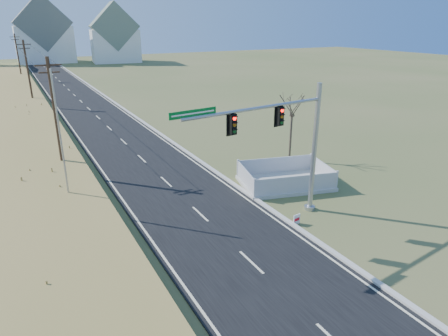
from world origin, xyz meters
The scene contains 13 objects.
ground centered at (0.00, 0.00, 0.00)m, with size 260.00×260.00×0.00m, color #4A572A.
road centered at (0.00, 50.00, 0.03)m, with size 8.00×180.00×0.06m, color black.
curb centered at (4.15, 50.00, 0.09)m, with size 0.30×180.00×0.18m, color #B2AFA8.
utility_pole_near centered at (-6.50, 15.00, 4.68)m, with size 1.80×0.26×9.00m.
utility_pole_mid centered at (-6.50, 45.00, 4.68)m, with size 1.80×0.26×9.00m.
utility_pole_far centered at (-6.50, 75.00, 4.68)m, with size 1.80×0.26×9.00m.
condo_n centered at (2.00, 112.00, 7.61)m, with size 15.27×10.20×18.54m.
condo_ne centered at (20.00, 104.00, 6.84)m, with size 14.12×10.51×16.52m.
traffic_signal_mast centered at (4.59, 1.16, 4.84)m, with size 10.00×1.56×8.01m.
fence_enclosure centered at (7.55, 5.46, 0.28)m, with size 7.19×5.73×1.45m.
open_sign centered at (4.50, 0.18, 0.33)m, with size 0.50×0.12×0.62m.
flagpole centered at (-7.00, 8.34, 3.53)m, with size 0.40×0.40×8.84m.
bare_tree centered at (11.29, 9.87, 4.89)m, with size 2.29×2.29×6.07m.
Camera 1 is at (-9.24, -16.31, 11.33)m, focal length 32.00 mm.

